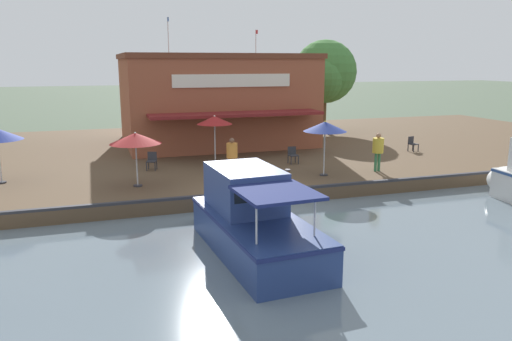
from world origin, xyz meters
The scene contains 15 objects.
ground_plane centered at (0.00, 0.00, 0.00)m, with size 220.00×220.00×0.00m, color #4C5B47.
quay_deck centered at (-11.00, 0.00, 0.30)m, with size 22.00×56.00×0.60m, color brown.
quay_edge_fender centered at (-0.10, 0.00, 0.65)m, with size 0.20×50.40×0.10m, color #2D2D33.
waterfront_restaurant centered at (-13.09, 1.34, 3.37)m, with size 10.62×11.32×7.67m.
patio_umbrella_by_entrance centered at (-2.09, 3.74, 2.83)m, with size 1.93×1.93×2.50m.
patio_umbrella_mid_patio_left centered at (-2.67, -4.48, 2.61)m, with size 2.10×2.10×2.28m.
patio_umbrella_far_corner centered at (-5.76, -0.43, 2.86)m, with size 1.74×1.74×2.51m.
cafe_chair_facing_river centered at (-5.08, 3.44, 1.08)m, with size 0.45×0.45×0.85m.
cafe_chair_beside_entrance centered at (-6.19, 11.34, 1.08)m, with size 0.54×0.54×0.85m.
cafe_chair_mid_patio centered at (-5.77, -3.53, 1.08)m, with size 0.56×0.56×0.85m.
person_near_entrance centered at (-2.11, 6.53, 1.76)m, with size 0.51×0.51×1.82m.
person_mid_patio centered at (-3.24, -0.25, 1.70)m, with size 0.49×0.49×1.74m.
motorboat_far_downstream centered at (4.00, -1.75, 0.97)m, with size 6.98×2.71×2.43m.
mooring_post centered at (-0.35, 1.28, 1.01)m, with size 0.22×0.22×0.81m.
tree_downstream_bank centered at (-15.54, 10.14, 4.82)m, with size 4.83×4.60×6.65m.
Camera 1 is at (17.96, -6.09, 5.66)m, focal length 35.00 mm.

